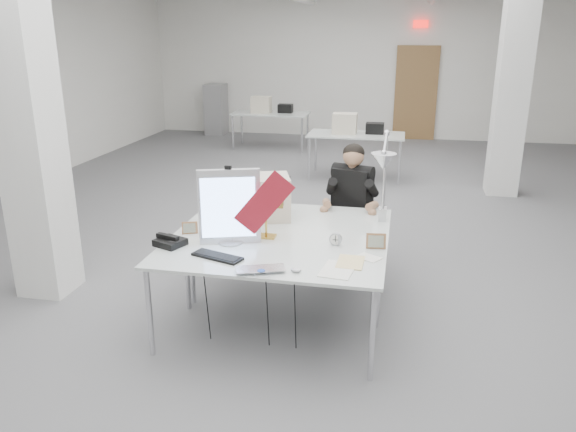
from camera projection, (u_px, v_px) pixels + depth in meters
name	position (u px, v px, depth m)	size (l,w,h in m)	color
room_shell	(324.00, 95.00, 6.49)	(10.04, 14.04, 3.24)	#5B5B5E
desk_main	(268.00, 256.00, 4.34)	(1.80, 0.90, 0.03)	silver
desk_second	(291.00, 219.00, 5.18)	(1.80, 0.90, 0.03)	silver
bg_desk_a	(356.00, 135.00, 9.42)	(1.60, 0.80, 0.03)	silver
bg_desk_b	(271.00, 114.00, 11.85)	(1.60, 0.80, 0.03)	silver
filing_cabinet	(216.00, 109.00, 13.57)	(0.45, 0.55, 1.20)	gray
office_chair	(351.00, 219.00, 5.81)	(0.53, 0.53, 1.08)	black
seated_person	(352.00, 187.00, 5.65)	(0.50, 0.63, 0.94)	black
monitor	(229.00, 207.00, 4.48)	(0.50, 0.05, 0.61)	silver
pennant	(264.00, 203.00, 4.37)	(0.51, 0.01, 0.21)	maroon
keyboard	(217.00, 256.00, 4.27)	(0.40, 0.13, 0.02)	black
laptop	(261.00, 273.00, 3.97)	(0.35, 0.23, 0.03)	#B5B4B9
mouse	(296.00, 270.00, 4.01)	(0.08, 0.05, 0.03)	#B8B8BD
bankers_lamp	(266.00, 218.00, 4.64)	(0.30, 0.12, 0.34)	#BA923A
desk_phone	(170.00, 242.00, 4.51)	(0.22, 0.19, 0.05)	black
picture_frame_left	(190.00, 228.00, 4.77)	(0.13, 0.01, 0.10)	#AF754B
picture_frame_right	(376.00, 241.00, 4.44)	(0.16, 0.01, 0.12)	#9E6A44
desk_clock	(336.00, 239.00, 4.51)	(0.10, 0.10, 0.03)	#A2A2A6
paper_stack_a	(338.00, 270.00, 4.05)	(0.22, 0.32, 0.01)	white
paper_stack_b	(350.00, 262.00, 4.18)	(0.19, 0.27, 0.01)	#F6DC93
paper_stack_c	(369.00, 258.00, 4.27)	(0.18, 0.12, 0.01)	white
beige_monitor	(266.00, 197.00, 5.13)	(0.41, 0.39, 0.39)	beige
architect_lamp	(383.00, 185.00, 4.76)	(0.21, 0.62, 0.80)	#B4B4B8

